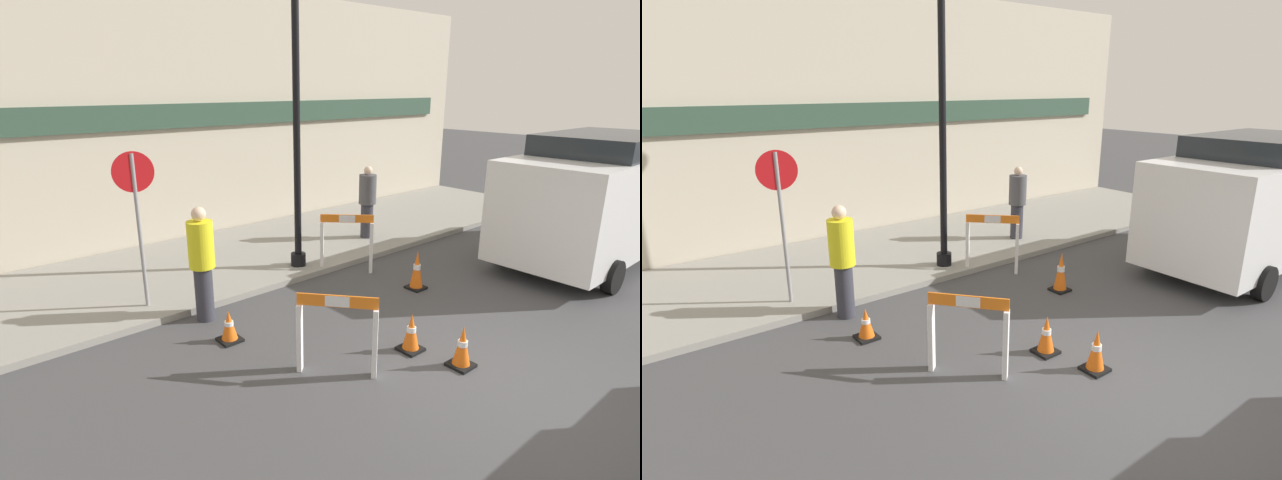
{
  "view_description": "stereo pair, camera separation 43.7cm",
  "coord_description": "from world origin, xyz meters",
  "views": [
    {
      "loc": [
        -5.2,
        -2.16,
        3.42
      ],
      "look_at": [
        -0.15,
        3.77,
        1.0
      ],
      "focal_mm": 28.0,
      "sensor_mm": 36.0,
      "label": 1
    },
    {
      "loc": [
        -4.86,
        -2.43,
        3.42
      ],
      "look_at": [
        -0.15,
        3.77,
        1.0
      ],
      "focal_mm": 28.0,
      "sensor_mm": 36.0,
      "label": 2
    }
  ],
  "objects": [
    {
      "name": "ground_plane",
      "position": [
        0.0,
        0.0,
        0.0
      ],
      "size": [
        60.0,
        60.0,
        0.0
      ],
      "primitive_type": "plane",
      "color": "#424244"
    },
    {
      "name": "sidewalk_slab",
      "position": [
        0.0,
        6.31,
        0.05
      ],
      "size": [
        18.0,
        3.63,
        0.11
      ],
      "color": "gray",
      "rests_on": "ground_plane"
    },
    {
      "name": "storefront_facade",
      "position": [
        0.0,
        8.2,
        2.75
      ],
      "size": [
        18.0,
        0.22,
        5.5
      ],
      "color": "#BCB29E",
      "rests_on": "ground_plane"
    },
    {
      "name": "streetlamp_post",
      "position": [
        0.33,
        4.98,
        3.5
      ],
      "size": [
        0.44,
        0.44,
        5.28
      ],
      "color": "black",
      "rests_on": "sidewalk_slab"
    },
    {
      "name": "stop_sign",
      "position": [
        -2.61,
        5.07,
        1.72
      ],
      "size": [
        0.59,
        0.13,
        2.41
      ],
      "rotation": [
        0.0,
        0.0,
        2.95
      ],
      "color": "gray",
      "rests_on": "sidewalk_slab"
    },
    {
      "name": "barricade_0",
      "position": [
        1.0,
        4.35,
        0.62
      ],
      "size": [
        0.8,
        0.79,
        1.13
      ],
      "rotation": [
        0.0,
        0.0,
        2.37
      ],
      "color": "white",
      "rests_on": "ground_plane"
    },
    {
      "name": "barricade_1",
      "position": [
        -1.52,
        1.85,
        0.58
      ],
      "size": [
        0.74,
        0.84,
        1.05
      ],
      "rotation": [
        0.0,
        0.0,
        5.42
      ],
      "color": "white",
      "rests_on": "ground_plane"
    },
    {
      "name": "traffic_cone_0",
      "position": [
        -0.22,
        0.93,
        0.27
      ],
      "size": [
        0.3,
        0.3,
        0.56
      ],
      "color": "black",
      "rests_on": "ground_plane"
    },
    {
      "name": "traffic_cone_1",
      "position": [
        1.35,
        2.94,
        0.34
      ],
      "size": [
        0.3,
        0.3,
        0.71
      ],
      "color": "black",
      "rests_on": "ground_plane"
    },
    {
      "name": "traffic_cone_2",
      "position": [
        -2.11,
        3.41,
        0.22
      ],
      "size": [
        0.3,
        0.3,
        0.46
      ],
      "color": "black",
      "rests_on": "ground_plane"
    },
    {
      "name": "traffic_cone_3",
      "position": [
        -0.39,
        1.61,
        0.26
      ],
      "size": [
        0.3,
        0.3,
        0.54
      ],
      "color": "black",
      "rests_on": "ground_plane"
    },
    {
      "name": "person_worker",
      "position": [
        -2.04,
        4.25,
        0.94
      ],
      "size": [
        0.51,
        0.51,
        1.76
      ],
      "rotation": [
        0.0,
        0.0,
        -0.48
      ],
      "color": "#33333D",
      "rests_on": "ground_plane"
    },
    {
      "name": "person_pedestrian",
      "position": [
        2.67,
        5.46,
        0.97
      ],
      "size": [
        0.42,
        0.42,
        1.62
      ],
      "rotation": [
        0.0,
        0.0,
        3.06
      ],
      "color": "#33333D",
      "rests_on": "sidewalk_slab"
    },
    {
      "name": "work_van",
      "position": [
        5.29,
        1.65,
        1.38
      ],
      "size": [
        4.98,
        2.2,
        2.54
      ],
      "color": "white",
      "rests_on": "ground_plane"
    }
  ]
}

